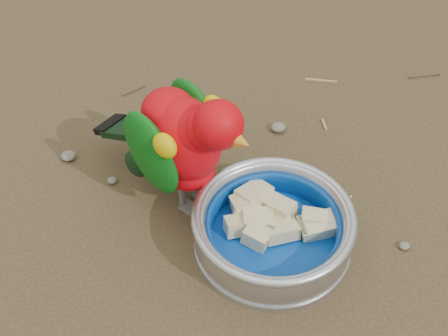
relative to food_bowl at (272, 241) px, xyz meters
name	(u,v)px	position (x,y,z in m)	size (l,w,h in m)	color
ground	(313,301)	(0.02, -0.09, -0.01)	(60.00, 60.00, 0.00)	#493723
food_bowl	(272,241)	(0.00, 0.00, 0.00)	(0.20, 0.20, 0.02)	#B2B2BA
bowl_wall	(273,226)	(0.00, 0.00, 0.03)	(0.20, 0.20, 0.04)	#B2B2BA
fruit_wedges	(273,230)	(0.00, 0.00, 0.02)	(0.12, 0.12, 0.03)	beige
lory_parrot	(184,148)	(-0.09, 0.11, 0.09)	(0.11, 0.23, 0.19)	red
ground_debris	(319,244)	(0.06, -0.01, -0.01)	(0.90, 0.80, 0.01)	tan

